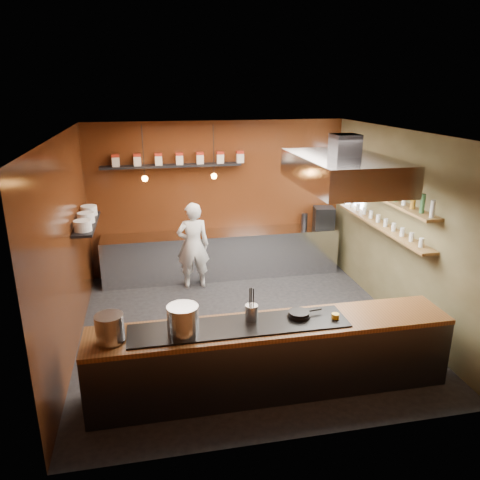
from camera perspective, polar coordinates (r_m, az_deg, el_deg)
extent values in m
plane|color=black|center=(7.49, 0.56, -10.60)|extent=(5.00, 5.00, 0.00)
plane|color=#351809|center=(9.26, -2.61, 5.07)|extent=(5.00, 0.00, 5.00)
plane|color=#351809|center=(6.85, -20.33, -0.91)|extent=(0.00, 5.00, 5.00)
plane|color=#4B472B|center=(7.78, 18.93, 1.48)|extent=(0.00, 5.00, 5.00)
plane|color=silver|center=(6.58, 0.65, 12.91)|extent=(5.00, 5.00, 0.00)
plane|color=white|center=(9.13, 13.66, 6.94)|extent=(0.00, 1.00, 1.00)
cube|color=silver|center=(9.25, -2.20, -1.74)|extent=(4.60, 0.65, 0.90)
cube|color=#38383D|center=(5.93, 3.87, -14.28)|extent=(4.40, 0.70, 0.86)
cube|color=brown|center=(5.70, 3.97, -10.37)|extent=(4.40, 0.72, 0.06)
cube|color=black|center=(5.60, -0.05, -10.43)|extent=(2.60, 0.55, 0.02)
cube|color=black|center=(8.90, -8.34, 8.94)|extent=(2.60, 0.26, 0.04)
cube|color=black|center=(7.76, -18.18, 1.90)|extent=(0.30, 1.40, 0.04)
cube|color=brown|center=(7.85, 17.16, 4.99)|extent=(0.26, 2.80, 0.04)
cube|color=brown|center=(7.97, 16.84, 1.70)|extent=(0.26, 2.80, 0.04)
cube|color=#38383D|center=(6.62, 12.68, 11.20)|extent=(0.35, 0.35, 0.30)
cube|color=silver|center=(6.67, 12.47, 8.22)|extent=(1.20, 2.00, 0.40)
cube|color=white|center=(6.71, 12.35, 6.45)|extent=(1.00, 1.80, 0.02)
cylinder|color=black|center=(8.18, -11.73, 10.43)|extent=(0.01, 0.01, 0.90)
sphere|color=orange|center=(8.25, -11.53, 7.34)|extent=(0.10, 0.10, 0.10)
cylinder|color=black|center=(8.26, -3.24, 10.85)|extent=(0.01, 0.01, 0.90)
sphere|color=orange|center=(8.33, -3.19, 7.78)|extent=(0.10, 0.10, 0.10)
cube|color=beige|center=(8.88, -14.90, 9.20)|extent=(0.13, 0.13, 0.17)
cube|color=maroon|center=(8.87, -14.96, 9.90)|extent=(0.13, 0.13, 0.05)
cube|color=beige|center=(8.87, -12.40, 9.37)|extent=(0.13, 0.13, 0.17)
cube|color=maroon|center=(8.85, -12.45, 10.07)|extent=(0.13, 0.13, 0.05)
cube|color=beige|center=(8.87, -9.90, 9.53)|extent=(0.13, 0.13, 0.17)
cube|color=maroon|center=(8.86, -9.94, 10.23)|extent=(0.13, 0.13, 0.05)
cube|color=beige|center=(8.89, -7.40, 9.66)|extent=(0.13, 0.13, 0.17)
cube|color=maroon|center=(8.87, -7.43, 10.36)|extent=(0.14, 0.13, 0.05)
cube|color=beige|center=(8.92, -4.91, 9.78)|extent=(0.13, 0.13, 0.17)
cube|color=maroon|center=(8.91, -4.93, 10.48)|extent=(0.14, 0.13, 0.05)
cube|color=beige|center=(8.97, -2.44, 9.88)|extent=(0.13, 0.13, 0.17)
cube|color=maroon|center=(8.96, -2.45, 10.57)|extent=(0.14, 0.13, 0.05)
cube|color=beige|center=(9.04, 0.00, 9.96)|extent=(0.13, 0.13, 0.17)
cube|color=maroon|center=(9.03, 0.00, 10.65)|extent=(0.14, 0.13, 0.05)
cylinder|color=white|center=(7.30, -18.62, 1.68)|extent=(0.26, 0.26, 0.16)
cylinder|color=white|center=(7.73, -18.25, 2.61)|extent=(0.26, 0.26, 0.16)
cylinder|color=white|center=(8.16, -17.92, 3.45)|extent=(0.26, 0.26, 0.16)
cylinder|color=silver|center=(6.74, 22.40, 3.53)|extent=(0.06, 0.06, 0.24)
cylinder|color=#2D5933|center=(6.93, 21.35, 4.03)|extent=(0.06, 0.06, 0.24)
cylinder|color=#8C601E|center=(7.12, 20.35, 4.51)|extent=(0.06, 0.06, 0.24)
cylinder|color=silver|center=(7.32, 19.41, 4.96)|extent=(0.06, 0.06, 0.24)
cylinder|color=#2D5933|center=(7.52, 18.51, 5.39)|extent=(0.06, 0.06, 0.24)
cylinder|color=#8C601E|center=(7.72, 17.66, 5.79)|extent=(0.06, 0.06, 0.24)
cylinder|color=silver|center=(7.92, 16.86, 6.17)|extent=(0.06, 0.06, 0.24)
cylinder|color=#2D5933|center=(8.13, 16.09, 6.54)|extent=(0.06, 0.06, 0.24)
cylinder|color=#8C601E|center=(8.33, 15.35, 6.88)|extent=(0.06, 0.06, 0.24)
cylinder|color=silver|center=(8.54, 14.66, 7.20)|extent=(0.06, 0.06, 0.24)
cylinder|color=#2D5933|center=(8.75, 13.99, 7.51)|extent=(0.06, 0.06, 0.24)
cylinder|color=#8C601E|center=(8.96, 13.36, 7.80)|extent=(0.06, 0.06, 0.24)
cylinder|color=silver|center=(7.00, 21.23, -0.31)|extent=(0.07, 0.07, 0.13)
cylinder|color=silver|center=(7.20, 20.17, 0.33)|extent=(0.07, 0.07, 0.13)
cylinder|color=silver|center=(7.41, 19.17, 0.93)|extent=(0.07, 0.07, 0.13)
cylinder|color=silver|center=(7.62, 18.22, 1.50)|extent=(0.07, 0.07, 0.13)
cylinder|color=silver|center=(7.84, 17.33, 2.03)|extent=(0.07, 0.07, 0.13)
cylinder|color=silver|center=(8.05, 16.48, 2.54)|extent=(0.07, 0.07, 0.13)
cylinder|color=silver|center=(8.27, 15.68, 3.02)|extent=(0.07, 0.07, 0.13)
cylinder|color=silver|center=(8.49, 14.92, 3.47)|extent=(0.07, 0.07, 0.13)
cylinder|color=silver|center=(8.71, 14.19, 3.90)|extent=(0.07, 0.07, 0.13)
cylinder|color=silver|center=(8.94, 13.50, 4.31)|extent=(0.07, 0.07, 0.13)
cylinder|color=#B5B7BC|center=(5.41, -15.60, -10.29)|extent=(0.34, 0.34, 0.31)
cylinder|color=silver|center=(5.39, -6.97, -9.64)|extent=(0.36, 0.36, 0.34)
cylinder|color=#B9BBC0|center=(5.65, 1.41, -8.85)|extent=(0.17, 0.17, 0.20)
cylinder|color=black|center=(5.81, 7.17, -9.11)|extent=(0.28, 0.28, 0.03)
cylinder|color=black|center=(5.80, 7.19, -8.80)|extent=(0.26, 0.26, 0.03)
cylinder|color=black|center=(5.89, 9.11, -8.43)|extent=(0.18, 0.05, 0.02)
cylinder|color=yellow|center=(5.84, 11.53, -9.16)|extent=(0.10, 0.10, 0.08)
cube|color=black|center=(9.62, 10.18, 2.81)|extent=(0.45, 0.44, 0.39)
imported|color=white|center=(8.65, -5.72, -0.69)|extent=(0.60, 0.40, 1.63)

